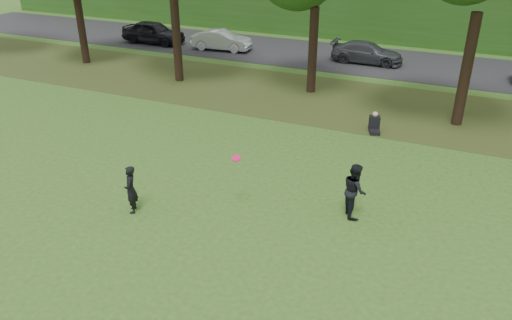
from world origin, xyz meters
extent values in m
plane|color=#295119|center=(0.00, 0.00, 0.00)|extent=(120.00, 120.00, 0.00)
cube|color=#443C18|center=(0.00, 13.00, 0.01)|extent=(60.00, 7.00, 0.01)
cube|color=black|center=(0.00, 21.00, 0.01)|extent=(70.00, 7.00, 0.02)
cube|color=#224714|center=(0.00, 27.00, 2.50)|extent=(70.00, 3.00, 5.00)
imported|color=black|center=(-4.27, 1.02, 0.74)|extent=(0.58, 0.65, 1.48)
imported|color=black|center=(1.76, 3.51, 0.83)|extent=(0.92, 1.00, 1.65)
imported|color=black|center=(-16.17, 19.44, 0.77)|extent=(4.39, 1.79, 1.49)
imported|color=#A2A6AA|center=(-11.01, 19.61, 0.66)|extent=(4.00, 1.74, 1.28)
imported|color=#383A3F|center=(-1.69, 20.36, 0.63)|extent=(4.21, 1.74, 1.22)
cylinder|color=#DA124F|center=(-1.45, 2.31, 1.74)|extent=(0.35, 0.34, 0.13)
cube|color=black|center=(1.05, 9.86, 0.08)|extent=(0.56, 0.66, 0.16)
cube|color=black|center=(0.96, 10.13, 0.36)|extent=(0.51, 0.45, 0.56)
sphere|color=tan|center=(0.96, 10.13, 0.72)|extent=(0.22, 0.22, 0.22)
cylinder|color=black|center=(-17.00, 13.60, 2.14)|extent=(0.44, 0.44, 4.28)
cylinder|color=black|center=(-10.00, 12.80, 2.54)|extent=(0.44, 0.44, 5.08)
cylinder|color=black|center=(-3.00, 13.90, 2.06)|extent=(0.44, 0.44, 4.12)
cylinder|color=black|center=(4.00, 12.30, 2.31)|extent=(0.44, 0.44, 4.62)
camera|label=1|loc=(4.26, -9.07, 7.96)|focal=35.00mm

